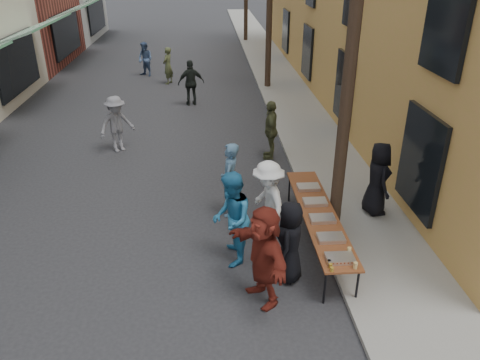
{
  "coord_description": "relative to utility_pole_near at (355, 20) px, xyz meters",
  "views": [
    {
      "loc": [
        1.56,
        -5.78,
        5.67
      ],
      "look_at": [
        2.19,
        3.03,
        1.3
      ],
      "focal_mm": 35.0,
      "sensor_mm": 36.0,
      "label": 1
    }
  ],
  "objects": [
    {
      "name": "ground",
      "position": [
        -4.3,
        -3.0,
        -4.5
      ],
      "size": [
        120.0,
        120.0,
        0.0
      ],
      "primitive_type": "plane",
      "color": "#28282B",
      "rests_on": "ground"
    },
    {
      "name": "sidewalk",
      "position": [
        0.7,
        12.0,
        -4.45
      ],
      "size": [
        2.2,
        60.0,
        0.1
      ],
      "primitive_type": "cube",
      "color": "gray",
      "rests_on": "ground"
    },
    {
      "name": "utility_pole_near",
      "position": [
        0.0,
        0.0,
        0.0
      ],
      "size": [
        0.26,
        0.26,
        9.0
      ],
      "primitive_type": "cylinder",
      "color": "#2D2116",
      "rests_on": "ground"
    },
    {
      "name": "serving_table",
      "position": [
        -0.5,
        -0.52,
        -3.79
      ],
      "size": [
        0.7,
        4.0,
        0.75
      ],
      "color": "brown",
      "rests_on": "ground"
    },
    {
      "name": "catering_tray_sausage",
      "position": [
        -0.5,
        -2.17,
        -3.71
      ],
      "size": [
        0.5,
        0.33,
        0.08
      ],
      "primitive_type": "cube",
      "color": "maroon",
      "rests_on": "serving_table"
    },
    {
      "name": "catering_tray_foil_b",
      "position": [
        -0.5,
        -1.52,
        -3.71
      ],
      "size": [
        0.5,
        0.33,
        0.08
      ],
      "primitive_type": "cube",
      "color": "#B2B2B7",
      "rests_on": "serving_table"
    },
    {
      "name": "catering_tray_buns",
      "position": [
        -0.5,
        -0.82,
        -3.71
      ],
      "size": [
        0.5,
        0.33,
        0.08
      ],
      "primitive_type": "cube",
      "color": "tan",
      "rests_on": "serving_table"
    },
    {
      "name": "catering_tray_foil_d",
      "position": [
        -0.5,
        -0.12,
        -3.71
      ],
      "size": [
        0.5,
        0.33,
        0.08
      ],
      "primitive_type": "cube",
      "color": "#B2B2B7",
      "rests_on": "serving_table"
    },
    {
      "name": "catering_tray_buns_end",
      "position": [
        -0.5,
        0.58,
        -3.71
      ],
      "size": [
        0.5,
        0.33,
        0.08
      ],
      "primitive_type": "cube",
      "color": "tan",
      "rests_on": "serving_table"
    },
    {
      "name": "condiment_jar_a",
      "position": [
        -0.72,
        -2.47,
        -3.71
      ],
      "size": [
        0.07,
        0.07,
        0.08
      ],
      "primitive_type": "cylinder",
      "color": "#A57F26",
      "rests_on": "serving_table"
    },
    {
      "name": "condiment_jar_b",
      "position": [
        -0.72,
        -2.37,
        -3.71
      ],
      "size": [
        0.07,
        0.07,
        0.08
      ],
      "primitive_type": "cylinder",
      "color": "#A57F26",
      "rests_on": "serving_table"
    },
    {
      "name": "condiment_jar_c",
      "position": [
        -0.72,
        -2.27,
        -3.71
      ],
      "size": [
        0.07,
        0.07,
        0.08
      ],
      "primitive_type": "cylinder",
      "color": "#A57F26",
      "rests_on": "serving_table"
    },
    {
      "name": "cup_stack",
      "position": [
        -0.3,
        -2.42,
        -3.69
      ],
      "size": [
        0.08,
        0.08,
        0.12
      ],
      "primitive_type": "cylinder",
      "color": "tan",
      "rests_on": "serving_table"
    },
    {
      "name": "guest_front_a",
      "position": [
        -1.3,
        -1.63,
        -3.69
      ],
      "size": [
        0.78,
        0.93,
        1.63
      ],
      "primitive_type": "imported",
      "rotation": [
        0.0,
        0.0,
        -1.97
      ],
      "color": "black",
      "rests_on": "ground"
    },
    {
      "name": "guest_front_b",
      "position": [
        -2.28,
        0.87,
        -3.61
      ],
      "size": [
        0.56,
        0.73,
        1.79
      ],
      "primitive_type": "imported",
      "rotation": [
        0.0,
        0.0,
        -1.79
      ],
      "color": "#4A7090",
      "rests_on": "ground"
    },
    {
      "name": "guest_front_c",
      "position": [
        -2.35,
        -1.01,
        -3.53
      ],
      "size": [
        0.77,
        0.97,
        1.94
      ],
      "primitive_type": "imported",
      "rotation": [
        0.0,
        0.0,
        -1.61
      ],
      "color": "teal",
      "rests_on": "ground"
    },
    {
      "name": "guest_front_d",
      "position": [
        -1.55,
        -0.31,
        -3.58
      ],
      "size": [
        0.94,
        1.32,
        1.85
      ],
      "primitive_type": "imported",
      "rotation": [
        0.0,
        0.0,
        -1.34
      ],
      "color": "white",
      "rests_on": "ground"
    },
    {
      "name": "guest_front_e",
      "position": [
        -0.9,
        4.14,
        -3.62
      ],
      "size": [
        0.56,
        1.08,
        1.76
      ],
      "primitive_type": "imported",
      "rotation": [
        0.0,
        0.0,
        -1.7
      ],
      "color": "#4D522F",
      "rests_on": "ground"
    },
    {
      "name": "guest_queue_back",
      "position": [
        -1.86,
        -2.19,
        -3.56
      ],
      "size": [
        1.2,
        1.82,
        1.88
      ],
      "primitive_type": "imported",
      "rotation": [
        0.0,
        0.0,
        -1.16
      ],
      "color": "maroon",
      "rests_on": "ground"
    },
    {
      "name": "server",
      "position": [
        1.08,
        0.54,
        -3.53
      ],
      "size": [
        0.6,
        0.88,
        1.74
      ],
      "primitive_type": "imported",
      "rotation": [
        0.0,
        0.0,
        1.63
      ],
      "color": "black",
      "rests_on": "sidewalk"
    },
    {
      "name": "passerby_left",
      "position": [
        -5.53,
        5.0,
        -3.63
      ],
      "size": [
        1.3,
        1.18,
        1.75
      ],
      "primitive_type": "imported",
      "rotation": [
        0.0,
        0.0,
        0.62
      ],
      "color": "slate",
      "rests_on": "ground"
    },
    {
      "name": "passerby_mid",
      "position": [
        -3.37,
        9.67,
        -3.6
      ],
      "size": [
        1.12,
        0.64,
        1.79
      ],
      "primitive_type": "imported",
      "rotation": [
        0.0,
        0.0,
        3.35
      ],
      "color": "black",
      "rests_on": "ground"
    },
    {
      "name": "passerby_right",
      "position": [
        -4.52,
        13.1,
        -3.67
      ],
      "size": [
        0.61,
        0.72,
        1.67
      ],
      "primitive_type": "imported",
      "rotation": [
        0.0,
        0.0,
        4.29
      ],
      "color": "#4B5430",
      "rests_on": "ground"
    },
    {
      "name": "passerby_far",
      "position": [
        -5.72,
        14.68,
        -3.68
      ],
      "size": [
        1.01,
        0.97,
        1.63
      ],
      "primitive_type": "imported",
      "rotation": [
        0.0,
        0.0,
        5.65
      ],
      "color": "#4A6490",
      "rests_on": "ground"
    }
  ]
}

